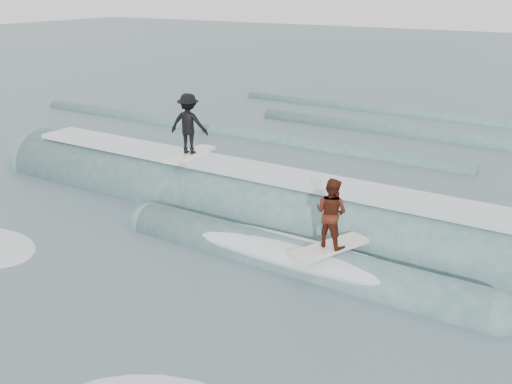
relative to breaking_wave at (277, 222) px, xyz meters
The scene contains 6 objects.
ground 6.50m from the breaking_wave, 92.07° to the right, with size 160.00×160.00×0.00m, color #425C61.
breaking_wave is the anchor object (origin of this frame).
surfer_black 3.95m from the breaking_wave, behind, with size 1.30×2.03×1.90m.
surfer_red 3.42m from the breaking_wave, 37.65° to the right, with size 1.29×2.06×1.70m.
whitewater 7.72m from the breaking_wave, 92.27° to the right, with size 14.55×7.17×0.10m.
far_swells 11.18m from the breaking_wave, 93.53° to the left, with size 33.09×8.65×0.80m.
Camera 1 is at (7.50, -6.20, 6.28)m, focal length 40.00 mm.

